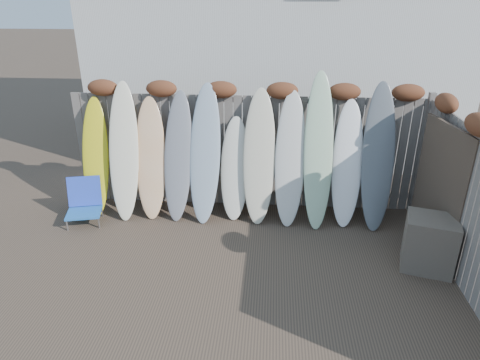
# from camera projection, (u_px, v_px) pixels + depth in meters

# --- Properties ---
(ground) EXTENTS (80.00, 80.00, 0.00)m
(ground) POSITION_uv_depth(u_px,v_px,m) (233.00, 285.00, 5.69)
(ground) COLOR #493A2D
(back_fence) EXTENTS (6.05, 0.28, 2.24)m
(back_fence) POSITION_uv_depth(u_px,v_px,m) (249.00, 142.00, 7.39)
(back_fence) COLOR slate
(back_fence) RESTS_ON ground
(right_fence) EXTENTS (0.28, 4.40, 2.24)m
(right_fence) POSITION_uv_depth(u_px,v_px,m) (477.00, 208.00, 5.24)
(right_fence) COLOR slate
(right_fence) RESTS_ON ground
(house) EXTENTS (8.50, 5.50, 6.33)m
(house) POSITION_uv_depth(u_px,v_px,m) (278.00, 8.00, 10.28)
(house) COLOR silver
(house) RESTS_ON ground
(beach_chair) EXTENTS (0.67, 0.69, 0.73)m
(beach_chair) POSITION_uv_depth(u_px,v_px,m) (84.00, 202.00, 7.19)
(beach_chair) COLOR blue
(beach_chair) RESTS_ON ground
(wooden_crate) EXTENTS (0.79, 0.71, 0.78)m
(wooden_crate) POSITION_uv_depth(u_px,v_px,m) (429.00, 243.00, 5.91)
(wooden_crate) COLOR brown
(wooden_crate) RESTS_ON ground
(lattice_panel) EXTENTS (0.25, 1.27, 1.92)m
(lattice_panel) POSITION_uv_depth(u_px,v_px,m) (439.00, 189.00, 6.17)
(lattice_panel) COLOR #3B2E23
(lattice_panel) RESTS_ON ground
(surfboard_0) EXTENTS (0.50, 0.73, 1.97)m
(surfboard_0) POSITION_uv_depth(u_px,v_px,m) (96.00, 157.00, 7.29)
(surfboard_0) COLOR yellow
(surfboard_0) RESTS_ON ground
(surfboard_1) EXTENTS (0.54, 0.82, 2.25)m
(surfboard_1) POSITION_uv_depth(u_px,v_px,m) (124.00, 152.00, 7.14)
(surfboard_1) COLOR #F2EACB
(surfboard_1) RESTS_ON ground
(surfboard_2) EXTENTS (0.57, 0.75, 2.00)m
(surfboard_2) POSITION_uv_depth(u_px,v_px,m) (151.00, 159.00, 7.20)
(surfboard_2) COLOR #FDD97F
(surfboard_2) RESTS_ON ground
(surfboard_3) EXTENTS (0.54, 0.78, 2.11)m
(surfboard_3) POSITION_uv_depth(u_px,v_px,m) (178.00, 157.00, 7.12)
(surfboard_3) COLOR gray
(surfboard_3) RESTS_ON ground
(surfboard_4) EXTENTS (0.56, 0.82, 2.24)m
(surfboard_4) POSITION_uv_depth(u_px,v_px,m) (205.00, 154.00, 7.04)
(surfboard_4) COLOR #99ADC0
(surfboard_4) RESTS_ON ground
(surfboard_5) EXTENTS (0.50, 0.62, 1.69)m
(surfboard_5) POSITION_uv_depth(u_px,v_px,m) (235.00, 169.00, 7.18)
(surfboard_5) COLOR silver
(surfboard_5) RESTS_ON ground
(surfboard_6) EXTENTS (0.53, 0.77, 2.17)m
(surfboard_6) POSITION_uv_depth(u_px,v_px,m) (259.00, 157.00, 7.03)
(surfboard_6) COLOR beige
(surfboard_6) RESTS_ON ground
(surfboard_7) EXTENTS (0.52, 0.77, 2.15)m
(surfboard_7) POSITION_uv_depth(u_px,v_px,m) (290.00, 159.00, 6.96)
(surfboard_7) COLOR silver
(surfboard_7) RESTS_ON ground
(surfboard_8) EXTENTS (0.48, 0.87, 2.45)m
(surfboard_8) POSITION_uv_depth(u_px,v_px,m) (318.00, 151.00, 6.86)
(surfboard_8) COLOR #AED1A9
(surfboard_8) RESTS_ON ground
(surfboard_9) EXTENTS (0.53, 0.74, 2.02)m
(surfboard_9) POSITION_uv_depth(u_px,v_px,m) (347.00, 164.00, 6.95)
(surfboard_9) COLOR white
(surfboard_9) RESTS_ON ground
(surfboard_10) EXTENTS (0.54, 0.83, 2.31)m
(surfboard_10) POSITION_uv_depth(u_px,v_px,m) (378.00, 157.00, 6.82)
(surfboard_10) COLOR #565B61
(surfboard_10) RESTS_ON ground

